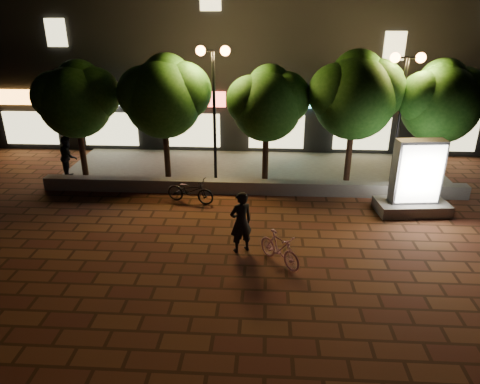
# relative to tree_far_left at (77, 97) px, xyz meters

# --- Properties ---
(ground) EXTENTS (80.00, 80.00, 0.00)m
(ground) POSITION_rel_tree_far_left_xyz_m (6.95, -5.46, -3.29)
(ground) COLOR #58301B
(ground) RESTS_ON ground
(retaining_wall) EXTENTS (16.00, 0.45, 0.50)m
(retaining_wall) POSITION_rel_tree_far_left_xyz_m (6.95, -1.46, -3.04)
(retaining_wall) COLOR slate
(retaining_wall) RESTS_ON ground
(sidewalk) EXTENTS (16.00, 5.00, 0.08)m
(sidewalk) POSITION_rel_tree_far_left_xyz_m (6.95, 1.04, -3.25)
(sidewalk) COLOR slate
(sidewalk) RESTS_ON ground
(building_block) EXTENTS (28.00, 8.12, 11.30)m
(building_block) POSITION_rel_tree_far_left_xyz_m (6.94, 7.53, 1.70)
(building_block) COLOR black
(building_block) RESTS_ON ground
(tree_far_left) EXTENTS (3.36, 2.80, 4.63)m
(tree_far_left) POSITION_rel_tree_far_left_xyz_m (0.00, 0.00, 0.00)
(tree_far_left) COLOR black
(tree_far_left) RESTS_ON sidewalk
(tree_left) EXTENTS (3.60, 3.00, 4.89)m
(tree_left) POSITION_rel_tree_far_left_xyz_m (3.50, 0.00, 0.15)
(tree_left) COLOR black
(tree_left) RESTS_ON sidewalk
(tree_mid) EXTENTS (3.24, 2.70, 4.50)m
(tree_mid) POSITION_rel_tree_far_left_xyz_m (7.50, -0.00, -0.08)
(tree_mid) COLOR black
(tree_mid) RESTS_ON sidewalk
(tree_right) EXTENTS (3.72, 3.10, 5.07)m
(tree_right) POSITION_rel_tree_far_left_xyz_m (10.80, 0.00, 0.27)
(tree_right) COLOR black
(tree_right) RESTS_ON sidewalk
(tree_far_right) EXTENTS (3.48, 2.90, 4.76)m
(tree_far_right) POSITION_rel_tree_far_left_xyz_m (14.00, 0.00, 0.08)
(tree_far_right) COLOR black
(tree_far_right) RESTS_ON sidewalk
(street_lamp_left) EXTENTS (1.26, 0.36, 5.18)m
(street_lamp_left) POSITION_rel_tree_far_left_xyz_m (5.45, -0.26, 0.74)
(street_lamp_left) COLOR black
(street_lamp_left) RESTS_ON sidewalk
(street_lamp_right) EXTENTS (1.26, 0.36, 4.98)m
(street_lamp_right) POSITION_rel_tree_far_left_xyz_m (12.45, -0.26, 0.60)
(street_lamp_right) COLOR black
(street_lamp_right) RESTS_ON sidewalk
(ad_kiosk) EXTENTS (2.50, 1.43, 2.58)m
(ad_kiosk) POSITION_rel_tree_far_left_xyz_m (12.50, -2.83, -2.25)
(ad_kiosk) COLOR slate
(ad_kiosk) RESTS_ON ground
(scooter_pink) EXTENTS (1.34, 1.45, 0.93)m
(scooter_pink) POSITION_rel_tree_far_left_xyz_m (7.88, -6.40, -2.83)
(scooter_pink) COLOR #ECA0BE
(scooter_pink) RESTS_ON ground
(rider) EXTENTS (0.80, 0.71, 1.85)m
(rider) POSITION_rel_tree_far_left_xyz_m (6.79, -5.78, -2.37)
(rider) COLOR black
(rider) RESTS_ON ground
(scooter_parked) EXTENTS (1.88, 1.05, 0.93)m
(scooter_parked) POSITION_rel_tree_far_left_xyz_m (4.78, -2.46, -2.83)
(scooter_parked) COLOR black
(scooter_parked) RESTS_ON ground
(pedestrian) EXTENTS (0.89, 1.01, 1.74)m
(pedestrian) POSITION_rel_tree_far_left_xyz_m (-0.55, -0.32, -2.34)
(pedestrian) COLOR black
(pedestrian) RESTS_ON sidewalk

